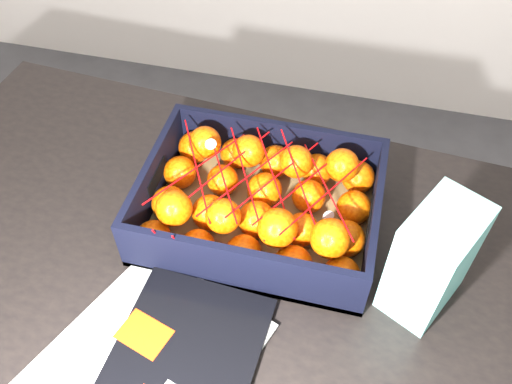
% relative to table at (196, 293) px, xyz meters
% --- Properties ---
extents(table, '(1.26, 0.89, 0.75)m').
position_rel_table_xyz_m(table, '(0.00, 0.00, 0.00)').
color(table, black).
rests_on(table, ground).
extents(magazine_stack, '(0.36, 0.34, 0.02)m').
position_rel_table_xyz_m(magazine_stack, '(0.01, -0.18, 0.11)').
color(magazine_stack, silver).
rests_on(magazine_stack, table).
extents(produce_crate, '(0.40, 0.30, 0.11)m').
position_rel_table_xyz_m(produce_crate, '(0.09, 0.12, 0.13)').
color(produce_crate, olive).
rests_on(produce_crate, table).
extents(clementine_heap, '(0.38, 0.28, 0.11)m').
position_rel_table_xyz_m(clementine_heap, '(0.09, 0.11, 0.16)').
color(clementine_heap, '#F05205').
rests_on(clementine_heap, produce_crate).
extents(mesh_net, '(0.33, 0.27, 0.09)m').
position_rel_table_xyz_m(mesh_net, '(0.08, 0.11, 0.20)').
color(mesh_net, red).
rests_on(mesh_net, clementine_heap).
extents(retail_carton, '(0.14, 0.16, 0.20)m').
position_rel_table_xyz_m(retail_carton, '(0.37, 0.03, 0.20)').
color(retail_carton, white).
rests_on(retail_carton, table).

